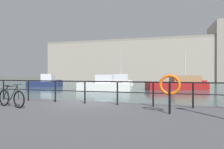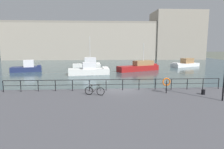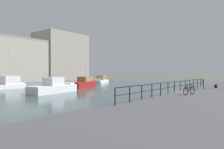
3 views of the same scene
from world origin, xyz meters
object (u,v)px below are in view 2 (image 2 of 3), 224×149
at_px(harbor_building, 125,40).
at_px(moored_red_daysailer, 89,70).
at_px(mooring_bollard, 203,92).
at_px(moored_harbor_tender, 88,63).
at_px(life_ring_stand, 166,82).
at_px(moored_cabin_cruiser, 27,68).
at_px(moored_small_launch, 140,67).
at_px(moored_blue_motorboat, 186,64).
at_px(parked_bicycle, 95,91).

bearing_deg(harbor_building, moored_red_daysailer, -106.54).
bearing_deg(mooring_bollard, moored_harbor_tender, 111.65).
relative_size(mooring_bollard, life_ring_stand, 0.31).
xyz_separation_m(harbor_building, life_ring_stand, (-3.22, -54.66, -4.91)).
bearing_deg(moored_harbor_tender, mooring_bollard, -74.09).
bearing_deg(moored_cabin_cruiser, life_ring_stand, -63.12).
relative_size(harbor_building, life_ring_stand, 49.48).
xyz_separation_m(moored_harbor_tender, moored_cabin_cruiser, (-11.41, -7.18, -0.08)).
bearing_deg(moored_small_launch, moored_blue_motorboat, 4.18).
height_order(harbor_building, moored_small_launch, harbor_building).
relative_size(parked_bicycle, mooring_bollard, 3.93).
xyz_separation_m(harbor_building, mooring_bollard, (-0.14, -55.40, -5.66)).
bearing_deg(life_ring_stand, moored_red_daysailer, 114.65).
relative_size(moored_cabin_cruiser, life_ring_stand, 4.37).
distance_m(moored_harbor_tender, moored_cabin_cruiser, 13.49).
bearing_deg(moored_blue_motorboat, life_ring_stand, 39.29).
relative_size(moored_harbor_tender, moored_cabin_cruiser, 1.16).
relative_size(harbor_building, moored_small_launch, 7.76).
relative_size(moored_blue_motorboat, mooring_bollard, 16.96).
relative_size(moored_blue_motorboat, life_ring_stand, 5.34).
bearing_deg(moored_red_daysailer, moored_cabin_cruiser, 151.21).
bearing_deg(parked_bicycle, moored_harbor_tender, 108.91).
xyz_separation_m(moored_cabin_cruiser, moored_red_daysailer, (12.24, -4.60, -0.00)).
xyz_separation_m(mooring_bollard, life_ring_stand, (-3.08, 0.74, 0.75)).
bearing_deg(life_ring_stand, mooring_bollard, -13.49).
bearing_deg(moored_red_daysailer, moored_blue_motorboat, 18.36).
height_order(moored_red_daysailer, life_ring_stand, life_ring_stand).
bearing_deg(mooring_bollard, moored_blue_motorboat, 68.71).
xyz_separation_m(harbor_building, moored_harbor_tender, (-11.94, -25.66, -5.91)).
xyz_separation_m(moored_harbor_tender, parked_bicycle, (2.27, -29.40, 0.42)).
bearing_deg(moored_harbor_tender, life_ring_stand, -78.99).
height_order(moored_red_daysailer, parked_bicycle, moored_red_daysailer).
xyz_separation_m(harbor_building, moored_red_daysailer, (-11.12, -37.45, -5.99)).
distance_m(harbor_building, moored_blue_motorboat, 29.23).
distance_m(harbor_building, moored_harbor_tender, 28.91).
bearing_deg(moored_small_launch, mooring_bollard, -111.36).
bearing_deg(moored_red_daysailer, life_ring_stand, -73.51).
bearing_deg(parked_bicycle, life_ring_stand, 18.05).
bearing_deg(harbor_building, moored_blue_motorboat, -66.95).
bearing_deg(mooring_bollard, moored_small_launch, 92.86).
bearing_deg(moored_blue_motorboat, parked_bicycle, 30.27).
height_order(harbor_building, moored_blue_motorboat, harbor_building).
relative_size(moored_small_launch, parked_bicycle, 5.16).
xyz_separation_m(harbor_building, parked_bicycle, (-9.67, -55.06, -5.49)).
distance_m(moored_cabin_cruiser, life_ring_stand, 29.71).
relative_size(moored_small_launch, moored_blue_motorboat, 1.19).
height_order(mooring_bollard, life_ring_stand, life_ring_stand).
height_order(harbor_building, moored_red_daysailer, harbor_building).
height_order(harbor_building, moored_harbor_tender, harbor_building).
bearing_deg(harbor_building, parked_bicycle, -99.96).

